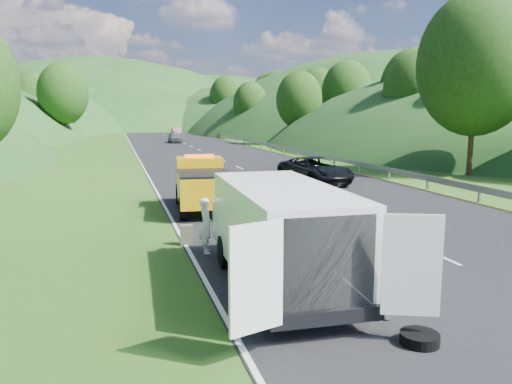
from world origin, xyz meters
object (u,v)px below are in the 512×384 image
object	(u,v)px
woman	(206,253)
child	(274,259)
spare_tire	(419,345)
passing_suv	(315,183)
suitcase	(187,235)
tow_truck	(202,184)
worker	(381,320)
white_van	(280,230)

from	to	relation	value
woman	child	world-z (taller)	woman
spare_tire	passing_suv	xyz separation A→B (m)	(6.10, 19.61, 0.00)
spare_tire	suitcase	bearing A→B (deg)	111.09
tow_truck	child	bearing A→B (deg)	-79.22
tow_truck	worker	bearing A→B (deg)	-77.98
suitcase	spare_tire	world-z (taller)	suitcase
white_van	child	bearing A→B (deg)	77.30
woman	worker	xyz separation A→B (m)	(2.51, -5.73, 0.00)
woman	suitcase	xyz separation A→B (m)	(-0.43, 1.10, 0.32)
child	spare_tire	distance (m)	5.86
child	spare_tire	xyz separation A→B (m)	(0.88, -5.80, 0.00)
child	passing_suv	bearing A→B (deg)	95.33
woman	child	bearing A→B (deg)	-116.87
worker	spare_tire	world-z (taller)	worker
child	passing_suv	world-z (taller)	passing_suv
white_van	suitcase	xyz separation A→B (m)	(-1.61, 4.38, -1.08)
white_van	worker	distance (m)	3.11
white_van	spare_tire	world-z (taller)	white_van
white_van	tow_truck	bearing A→B (deg)	93.19
tow_truck	suitcase	xyz separation A→B (m)	(-1.41, -5.38, -0.81)
child	worker	distance (m)	4.72
tow_truck	passing_suv	bearing A→B (deg)	43.81
worker	suitcase	size ratio (longest dim) A/B	2.82
white_van	suitcase	distance (m)	4.79
suitcase	passing_suv	size ratio (longest dim) A/B	0.12
tow_truck	child	xyz separation A→B (m)	(0.78, -7.54, -1.13)
suitcase	passing_suv	distance (m)	14.83
white_van	passing_suv	bearing A→B (deg)	66.76
child	suitcase	distance (m)	3.09
suitcase	passing_suv	xyz separation A→B (m)	(9.17, 11.65, -0.32)
spare_tire	passing_suv	world-z (taller)	passing_suv
tow_truck	spare_tire	xyz separation A→B (m)	(1.67, -13.34, -1.13)
woman	worker	distance (m)	6.25
white_van	woman	world-z (taller)	white_van
tow_truck	spare_tire	size ratio (longest dim) A/B	7.80
suitcase	child	bearing A→B (deg)	-44.69
worker	suitcase	xyz separation A→B (m)	(-2.94, 6.82, 0.32)
white_van	worker	size ratio (longest dim) A/B	3.91
tow_truck	woman	size ratio (longest dim) A/B	3.36
white_van	passing_suv	distance (m)	17.78
woman	passing_suv	xyz separation A→B (m)	(8.74, 12.75, 0.00)
child	worker	bearing A→B (deg)	-48.72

